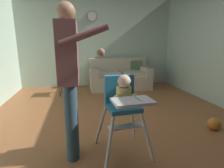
% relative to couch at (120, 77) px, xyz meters
% --- Properties ---
extents(ground, '(6.12, 7.32, 0.10)m').
position_rel_couch_xyz_m(ground, '(-0.57, -2.37, -0.38)').
color(ground, '#965932').
extents(wall_far, '(5.32, 0.06, 2.67)m').
position_rel_couch_xyz_m(wall_far, '(-0.57, 0.52, 1.00)').
color(wall_far, '#B2CAB7').
rests_on(wall_far, ground).
extents(couch, '(1.72, 0.86, 0.86)m').
position_rel_couch_xyz_m(couch, '(0.00, 0.00, 0.00)').
color(couch, '#C1B59C').
rests_on(couch, ground).
extents(high_chair, '(0.65, 0.76, 0.97)m').
position_rel_couch_xyz_m(high_chair, '(-0.69, -3.08, 0.34)').
color(high_chair, silver).
rests_on(high_chair, ground).
extents(adult_standing, '(0.51, 0.51, 1.71)m').
position_rel_couch_xyz_m(adult_standing, '(-1.28, -3.05, 0.64)').
color(adult_standing, '#2E4859').
rests_on(adult_standing, ground).
extents(toy_ball, '(0.19, 0.19, 0.19)m').
position_rel_couch_xyz_m(toy_ball, '(0.83, -2.79, -0.24)').
color(toy_ball, orange).
rests_on(toy_ball, ground).
extents(side_table, '(0.40, 0.40, 0.52)m').
position_rel_couch_xyz_m(side_table, '(-1.48, -0.38, 0.05)').
color(side_table, brown).
rests_on(side_table, ground).
extents(sippy_cup, '(0.07, 0.07, 0.10)m').
position_rel_couch_xyz_m(sippy_cup, '(-1.51, -0.38, 0.24)').
color(sippy_cup, orange).
rests_on(sippy_cup, side_table).
extents(wall_clock, '(0.29, 0.04, 0.29)m').
position_rel_couch_xyz_m(wall_clock, '(-0.73, 0.48, 1.71)').
color(wall_clock, white).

